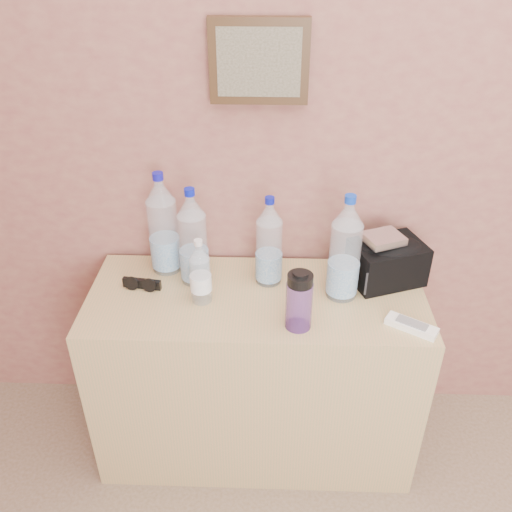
{
  "coord_description": "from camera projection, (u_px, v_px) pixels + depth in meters",
  "views": [
    {
      "loc": [
        -0.5,
        0.31,
        1.78
      ],
      "look_at": [
        -0.55,
        1.71,
        0.88
      ],
      "focal_mm": 38.0,
      "sensor_mm": 36.0,
      "label": 1
    }
  ],
  "objects": [
    {
      "name": "pet_small",
      "position": [
        200.0,
        275.0,
        1.72
      ],
      "size": [
        0.07,
        0.07,
        0.23
      ],
      "rotation": [
        0.0,
        0.0,
        -0.19
      ],
      "color": "silver",
      "rests_on": "dresser"
    },
    {
      "name": "dresser",
      "position": [
        256.0,
        373.0,
        1.98
      ],
      "size": [
        1.12,
        0.47,
        0.7
      ],
      "primitive_type": "cube",
      "color": "#9B8357",
      "rests_on": "ground"
    },
    {
      "name": "pet_large_b",
      "position": [
        193.0,
        242.0,
        1.79
      ],
      "size": [
        0.09,
        0.09,
        0.35
      ],
      "rotation": [
        0.0,
        0.0,
        -0.04
      ],
      "color": "white",
      "rests_on": "dresser"
    },
    {
      "name": "sunglasses",
      "position": [
        142.0,
        284.0,
        1.82
      ],
      "size": [
        0.14,
        0.07,
        0.03
      ],
      "primitive_type": null,
      "rotation": [
        0.0,
        0.0,
        -0.14
      ],
      "color": "black",
      "rests_on": "dresser"
    },
    {
      "name": "toiletry_bag",
      "position": [
        387.0,
        260.0,
        1.83
      ],
      "size": [
        0.28,
        0.24,
        0.16
      ],
      "primitive_type": null,
      "rotation": [
        0.0,
        0.0,
        0.35
      ],
      "color": "black",
      "rests_on": "dresser"
    },
    {
      "name": "foil_packet",
      "position": [
        383.0,
        238.0,
        1.77
      ],
      "size": [
        0.15,
        0.14,
        0.03
      ],
      "primitive_type": "cube",
      "rotation": [
        0.0,
        0.0,
        0.4
      ],
      "color": "white",
      "rests_on": "toiletry_bag"
    },
    {
      "name": "pet_large_d",
      "position": [
        345.0,
        253.0,
        1.71
      ],
      "size": [
        0.1,
        0.1,
        0.37
      ],
      "rotation": [
        0.0,
        0.0,
        0.2
      ],
      "color": "#C8E4FF",
      "rests_on": "dresser"
    },
    {
      "name": "pet_large_a",
      "position": [
        163.0,
        229.0,
        1.84
      ],
      "size": [
        0.1,
        0.1,
        0.37
      ],
      "rotation": [
        0.0,
        0.0,
        0.32
      ],
      "color": "silver",
      "rests_on": "dresser"
    },
    {
      "name": "picture_frame",
      "position": [
        259.0,
        62.0,
        1.61
      ],
      "size": [
        0.3,
        0.03,
        0.25
      ],
      "primitive_type": null,
      "color": "#382311",
      "rests_on": "room_shell"
    },
    {
      "name": "ac_remote",
      "position": [
        412.0,
        326.0,
        1.65
      ],
      "size": [
        0.16,
        0.13,
        0.02
      ],
      "primitive_type": "cube",
      "rotation": [
        0.0,
        0.0,
        -0.56
      ],
      "color": "beige",
      "rests_on": "dresser"
    },
    {
      "name": "nalgene_bottle",
      "position": [
        299.0,
        300.0,
        1.61
      ],
      "size": [
        0.08,
        0.08,
        0.2
      ],
      "rotation": [
        0.0,
        0.0,
        -0.26
      ],
      "color": "#613489",
      "rests_on": "dresser"
    },
    {
      "name": "pet_large_c",
      "position": [
        269.0,
        246.0,
        1.79
      ],
      "size": [
        0.09,
        0.09,
        0.32
      ],
      "rotation": [
        0.0,
        0.0,
        0.38
      ],
      "color": "silver",
      "rests_on": "dresser"
    }
  ]
}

